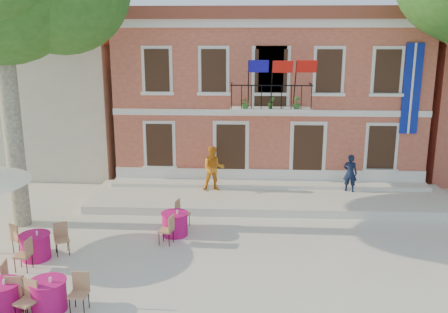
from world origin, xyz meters
The scene contains 10 objects.
ground centered at (0.00, 0.00, 0.00)m, with size 90.00×90.00×0.00m, color beige.
main_building centered at (2.00, 9.99, 3.78)m, with size 13.50×9.59×7.50m.
neighbor_west centered at (-9.50, 11.00, 3.22)m, with size 9.40×9.40×6.40m.
terrace centered at (2.00, 4.40, 0.15)m, with size 14.00×3.40×0.30m, color silver.
pedestrian_navy centered at (5.19, 5.01, 1.06)m, with size 0.55×0.36×1.52m, color black.
pedestrian_orange centered at (-0.26, 4.87, 1.21)m, with size 0.88×0.69×1.81m, color orange.
cafe_table_0 centered at (-3.64, -3.71, 0.42)m, with size 1.93×0.90×0.95m.
cafe_table_1 centered at (-4.69, -3.86, 0.43)m, with size 1.86×1.72×0.95m.
cafe_table_3 centered at (-5.12, -0.97, 0.43)m, with size 1.87×1.67×0.95m.
cafe_table_4 centered at (-1.27, 0.98, 0.42)m, with size 0.90×1.96×0.95m.
Camera 1 is at (1.08, -14.28, 6.55)m, focal length 40.00 mm.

